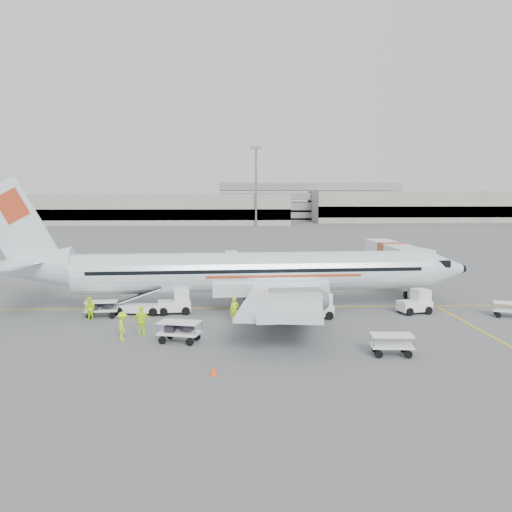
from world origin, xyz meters
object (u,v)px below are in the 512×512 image
(jet_bridge, at_px, (392,265))
(tug_mid, at_px, (315,306))
(aircraft, at_px, (256,245))
(belt_loader, at_px, (138,297))
(tug_fore, at_px, (414,301))
(tug_aft, at_px, (174,301))

(jet_bridge, relative_size, tug_mid, 6.87)
(aircraft, bearing_deg, jet_bridge, 32.87)
(belt_loader, bearing_deg, jet_bridge, 33.95)
(aircraft, relative_size, jet_bridge, 2.22)
(aircraft, xyz_separation_m, tug_fore, (11.53, -1.99, -4.01))
(aircraft, relative_size, tug_mid, 15.23)
(tug_fore, bearing_deg, aircraft, 155.74)
(aircraft, height_order, tug_fore, aircraft)
(jet_bridge, height_order, tug_mid, jet_bridge)
(aircraft, height_order, jet_bridge, aircraft)
(jet_bridge, distance_m, belt_loader, 24.59)
(belt_loader, relative_size, tug_mid, 1.99)
(jet_bridge, height_order, tug_fore, jet_bridge)
(tug_fore, bearing_deg, tug_mid, 176.05)
(aircraft, distance_m, belt_loader, 9.48)
(jet_bridge, relative_size, tug_aft, 6.82)
(tug_fore, height_order, tug_mid, tug_mid)
(belt_loader, xyz_separation_m, tug_fore, (20.19, -0.69, -0.37))
(aircraft, distance_m, jet_bridge, 16.75)
(aircraft, bearing_deg, belt_loader, -175.38)
(belt_loader, distance_m, tug_aft, 2.62)
(tug_fore, bearing_deg, belt_loader, 163.58)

